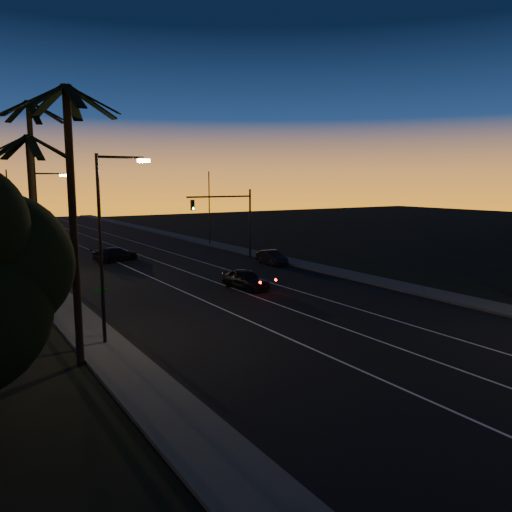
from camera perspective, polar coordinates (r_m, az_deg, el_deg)
road at (r=38.16m, az=-4.93°, el=-3.23°), size 20.00×170.00×0.01m
sidewalk_left at (r=34.57m, az=-21.69°, el=-4.91°), size 2.40×170.00×0.16m
sidewalk_right at (r=44.33m, az=8.02°, el=-1.54°), size 2.40×170.00×0.16m
lane_stripe_left at (r=36.90m, az=-9.07°, el=-3.69°), size 0.12×160.00×0.01m
lane_stripe_mid at (r=38.38m, az=-4.26°, el=-3.13°), size 0.12×160.00×0.01m
lane_stripe_right at (r=40.11m, az=0.15°, el=-2.60°), size 0.12×160.00×0.01m
palm_near at (r=21.68m, az=-20.31°, el=6.24°), size 4.25×4.16×11.53m
palm_mid at (r=27.51m, az=-24.11°, el=4.68°), size 4.25×4.16×10.03m
palm_far at (r=33.55m, az=-24.08°, el=7.55°), size 4.25×4.16×12.53m
streetlight_left_near at (r=24.19m, az=-16.71°, el=2.42°), size 2.55×0.26×9.00m
streetlight_left_far at (r=41.78m, az=-23.45°, el=4.12°), size 2.55×0.26×8.50m
street_sign at (r=25.73m, az=-17.18°, el=-5.55°), size 0.70×0.06×2.60m
signal_mast at (r=49.64m, az=-3.02°, el=5.06°), size 7.10×0.41×7.00m
signal_post at (r=44.11m, az=-22.18°, el=1.55°), size 0.28×0.37×4.20m
far_pole_left at (r=58.60m, az=-26.38°, el=4.44°), size 0.14×0.14×9.00m
far_pole_right at (r=62.05m, az=-5.36°, el=5.45°), size 0.14×0.14×9.00m
lead_car at (r=36.30m, az=-1.21°, el=-2.65°), size 2.22×4.83×1.42m
right_car at (r=47.05m, az=1.81°, el=-0.16°), size 1.65×4.06×1.31m
cross_car at (r=50.83m, az=-15.75°, el=0.20°), size 5.10×3.51×1.37m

